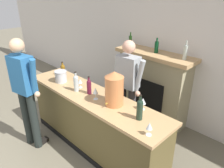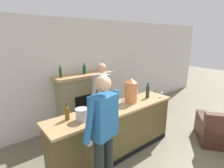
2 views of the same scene
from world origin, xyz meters
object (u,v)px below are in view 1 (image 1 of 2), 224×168
Objects in this scene: person_customer at (25,91)px; wine_glass_mid_counter at (80,81)px; fireplace_stone at (153,87)px; wine_glass_by_dispenser at (95,91)px; wine_glass_front_left at (143,101)px; person_bartender at (127,86)px; wine_bottle_burgundy_dark at (89,86)px; copper_dispenser at (114,88)px; wine_bottle_port_short at (140,109)px; wine_bottle_rose_blush at (76,82)px; ice_bucket_steel at (61,76)px; wine_bottle_merlot_tall at (63,70)px; wine_glass_back_row at (149,126)px.

wine_glass_mid_counter is at bearing 58.08° from person_customer.
fireplace_stone is 1.53m from wine_glass_by_dispenser.
wine_glass_mid_counter is at bearing -171.16° from wine_glass_front_left.
wine_bottle_burgundy_dark is at bearing -108.23° from person_bartender.
fireplace_stone is at bearing 102.40° from copper_dispenser.
wine_bottle_port_short reaches higher than wine_bottle_rose_blush.
wine_glass_mid_counter is (-0.49, -0.61, 0.13)m from person_bartender.
wine_bottle_burgundy_dark is at bearing 166.80° from wine_glass_by_dispenser.
wine_glass_front_left is at bearing 25.78° from copper_dispenser.
wine_bottle_port_short is at bearing 1.84° from ice_bucket_steel.
wine_glass_by_dispenser is at bearing -9.70° from wine_glass_mid_counter.
fireplace_stone is 1.75m from wine_bottle_merlot_tall.
person_customer is 1.63m from person_bartender.
wine_glass_front_left is (1.59, 0.90, 0.09)m from person_customer.
fireplace_stone is at bearing 118.87° from wine_glass_front_left.
wine_glass_by_dispenser is at bearing -90.60° from person_bartender.
wine_bottle_port_short is 0.25m from wine_glass_front_left.
wine_bottle_port_short is 2.06× the size of wine_glass_back_row.
wine_glass_back_row is at bearing -3.53° from ice_bucket_steel.
ice_bucket_steel is at bearing -175.53° from copper_dispenser.
wine_bottle_merlot_tall is 1.64× the size of wine_glass_front_left.
wine_bottle_rose_blush is (-0.72, -0.12, -0.10)m from copper_dispenser.
wine_bottle_port_short is at bearing 147.78° from wine_glass_back_row.
person_bartender reaches higher than copper_dispenser.
fireplace_stone is 1.50m from wine_bottle_burgundy_dark.
copper_dispenser is 2.91× the size of wine_glass_front_left.
wine_bottle_rose_blush is at bearing -175.22° from wine_glass_by_dispenser.
wine_glass_by_dispenser is 0.71m from wine_glass_front_left.
ice_bucket_steel is 0.90m from wine_glass_by_dispenser.
wine_bottle_merlot_tall is 1.52× the size of wine_glass_by_dispenser.
wine_bottle_rose_blush is at bearing -170.62° from copper_dispenser.
wine_bottle_port_short is 1.21m from wine_bottle_rose_blush.
fireplace_stone is 6.06× the size of wine_bottle_burgundy_dark.
wine_bottle_burgundy_dark is 0.89m from wine_glass_front_left.
wine_bottle_merlot_tall is 2.16m from wine_glass_back_row.
wine_glass_back_row is at bearing -56.43° from fireplace_stone.
copper_dispenser is 0.79m from wine_glass_mid_counter.
wine_bottle_burgundy_dark is at bearing -175.96° from copper_dispenser.
wine_glass_by_dispenser is (1.08, -0.15, 0.00)m from wine_bottle_merlot_tall.
copper_dispenser is 2.36× the size of ice_bucket_steel.
person_customer is 8.82× the size of ice_bucket_steel.
person_customer reaches higher than person_bartender.
person_bartender is 9.52× the size of wine_glass_by_dispenser.
copper_dispenser is at bearing 4.47° from ice_bucket_steel.
wine_glass_mid_counter is (0.42, 0.09, 0.01)m from ice_bucket_steel.
ice_bucket_steel is at bearing -142.15° from person_bartender.
wine_glass_front_left is at bearing 29.47° from person_customer.
ice_bucket_steel is 1.14× the size of wine_glass_by_dispenser.
ice_bucket_steel is at bearing 176.47° from wine_glass_back_row.
wine_glass_back_row is 0.96× the size of wine_glass_front_left.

